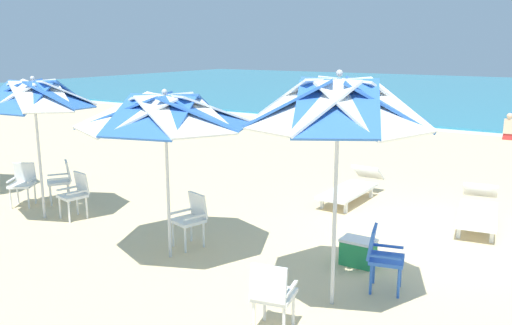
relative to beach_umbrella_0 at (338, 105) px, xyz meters
The scene contains 14 objects.
ground_plane 4.08m from the beach_umbrella_0, 79.54° to the left, with size 80.00×80.00×0.00m, color beige.
beach_umbrella_0 is the anchor object (origin of this frame).
plastic_chair_0 2.17m from the beach_umbrella_0, 61.79° to the left, with size 0.56×0.53×0.87m.
plastic_chair_1 2.27m from the beach_umbrella_0, 105.22° to the right, with size 0.52×0.54×0.87m.
beach_umbrella_1 2.75m from the beach_umbrella_0, behind, with size 2.60×2.60×2.58m.
plastic_chair_2 3.47m from the beach_umbrella_0, 167.57° to the left, with size 0.55×0.57×0.87m.
beach_umbrella_2 6.01m from the beach_umbrella_0, behind, with size 2.20×2.20×2.65m.
plastic_chair_3 5.88m from the beach_umbrella_0, behind, with size 0.52×0.54×0.87m.
plastic_chair_4 7.36m from the beach_umbrella_0, behind, with size 0.62×0.63×0.87m.
plastic_chair_5 6.97m from the beach_umbrella_0, behind, with size 0.62×0.63×0.87m.
sun_lounger_1 4.83m from the beach_umbrella_0, 77.09° to the left, with size 0.93×2.21×0.62m.
sun_lounger_2 5.19m from the beach_umbrella_0, 109.56° to the left, with size 0.69×2.16×0.62m.
cooler_box 2.67m from the beach_umbrella_0, 98.11° to the left, with size 0.50×0.34×0.40m.
beachgoer_seated 14.53m from the beach_umbrella_0, 89.58° to the left, with size 0.30×0.93×0.92m.
Camera 1 is at (1.94, -8.92, 3.20)m, focal length 37.51 mm.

